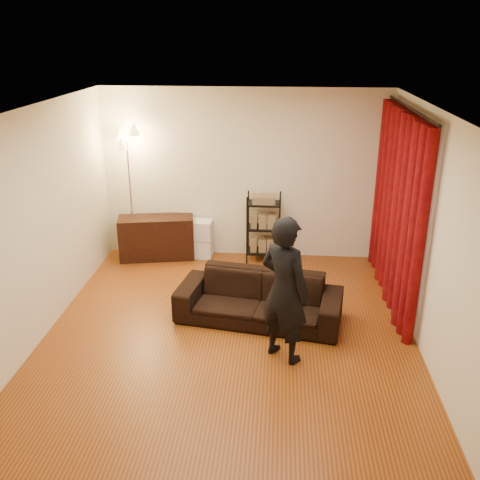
# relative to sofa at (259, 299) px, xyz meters

# --- Properties ---
(floor) EXTENTS (5.00, 5.00, 0.00)m
(floor) POSITION_rel_sofa_xyz_m (-0.34, -0.31, -0.30)
(floor) COLOR #934818
(floor) RESTS_ON ground
(ceiling) EXTENTS (5.00, 5.00, 0.00)m
(ceiling) POSITION_rel_sofa_xyz_m (-0.34, -0.31, 2.40)
(ceiling) COLOR white
(ceiling) RESTS_ON ground
(wall_back) EXTENTS (5.00, 0.00, 5.00)m
(wall_back) POSITION_rel_sofa_xyz_m (-0.34, 2.19, 1.05)
(wall_back) COLOR #F2E9C9
(wall_back) RESTS_ON ground
(wall_front) EXTENTS (5.00, 0.00, 5.00)m
(wall_front) POSITION_rel_sofa_xyz_m (-0.34, -2.81, 1.05)
(wall_front) COLOR #F2E9C9
(wall_front) RESTS_ON ground
(wall_left) EXTENTS (0.00, 5.00, 5.00)m
(wall_left) POSITION_rel_sofa_xyz_m (-2.59, -0.31, 1.05)
(wall_left) COLOR #F2E9C9
(wall_left) RESTS_ON ground
(wall_right) EXTENTS (0.00, 5.00, 5.00)m
(wall_right) POSITION_rel_sofa_xyz_m (1.91, -0.31, 1.05)
(wall_right) COLOR #F2E9C9
(wall_right) RESTS_ON ground
(curtain_rod) EXTENTS (0.04, 2.65, 0.04)m
(curtain_rod) POSITION_rel_sofa_xyz_m (1.81, 0.81, 2.28)
(curtain_rod) COLOR black
(curtain_rod) RESTS_ON wall_right
(curtain) EXTENTS (0.22, 2.65, 2.55)m
(curtain) POSITION_rel_sofa_xyz_m (1.79, 0.81, 0.97)
(curtain) COLOR maroon
(curtain) RESTS_ON ground
(sofa) EXTENTS (2.17, 1.15, 0.60)m
(sofa) POSITION_rel_sofa_xyz_m (0.00, 0.00, 0.00)
(sofa) COLOR black
(sofa) RESTS_ON ground
(person) EXTENTS (0.74, 0.69, 1.69)m
(person) POSITION_rel_sofa_xyz_m (0.31, -0.81, 0.54)
(person) COLOR black
(person) RESTS_ON ground
(media_cabinet) EXTENTS (1.25, 0.66, 0.69)m
(media_cabinet) POSITION_rel_sofa_xyz_m (-1.75, 1.91, 0.05)
(media_cabinet) COLOR black
(media_cabinet) RESTS_ON ground
(storage_boxes) EXTENTS (0.39, 0.31, 0.63)m
(storage_boxes) POSITION_rel_sofa_xyz_m (-1.04, 2.00, 0.01)
(storage_boxes) COLOR silver
(storage_boxes) RESTS_ON ground
(wire_shelf) EXTENTS (0.51, 0.37, 1.11)m
(wire_shelf) POSITION_rel_sofa_xyz_m (-0.02, 1.94, 0.25)
(wire_shelf) COLOR black
(wire_shelf) RESTS_ON ground
(floor_lamp) EXTENTS (0.42, 0.42, 2.11)m
(floor_lamp) POSITION_rel_sofa_xyz_m (-2.12, 1.90, 0.76)
(floor_lamp) COLOR silver
(floor_lamp) RESTS_ON ground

